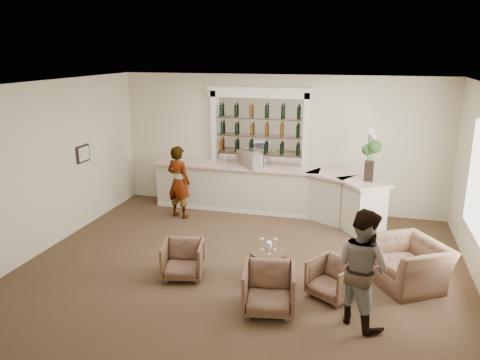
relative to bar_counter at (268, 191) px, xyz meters
name	(u,v)px	position (x,y,z in m)	size (l,w,h in m)	color
ground	(243,266)	(0.16, -3.00, -0.57)	(8.00, 8.00, 0.00)	brown
room_shell	(262,135)	(0.33, -2.29, 1.77)	(8.04, 7.02, 3.32)	beige
bar_counter	(268,191)	(0.00, 0.00, 0.00)	(5.72, 1.80, 1.14)	beige
back_bar_alcove	(259,128)	(-0.34, 0.41, 1.46)	(2.64, 0.25, 3.00)	white
cocktail_table	(268,264)	(0.69, -3.29, -0.32)	(0.65, 0.65, 0.50)	brown
sommelier	(179,182)	(-1.98, -0.81, 0.29)	(0.63, 0.41, 1.73)	gray
guest	(362,268)	(2.26, -4.32, 0.30)	(0.85, 0.66, 1.75)	gray
armchair_left	(183,260)	(-0.75, -3.65, -0.25)	(0.69, 0.71, 0.64)	brown
armchair_center	(269,289)	(0.92, -4.36, -0.21)	(0.77, 0.80, 0.72)	brown
armchair_right	(333,279)	(1.84, -3.67, -0.26)	(0.67, 0.69, 0.63)	brown
armchair_far	(408,264)	(3.03, -2.93, -0.19)	(1.18, 1.03, 0.77)	brown
espresso_machine	(250,158)	(-0.46, -0.04, 0.78)	(0.49, 0.41, 0.43)	silver
flower_vase	(370,151)	(2.30, -0.54, 1.21)	(0.30, 0.30, 1.14)	black
wine_glass_bar_left	(225,161)	(-1.09, 0.01, 0.67)	(0.07, 0.07, 0.21)	white
wine_glass_bar_right	(265,164)	(-0.07, -0.02, 0.67)	(0.07, 0.07, 0.21)	white
wine_glass_tbl_a	(262,244)	(0.57, -3.26, 0.03)	(0.07, 0.07, 0.21)	white
wine_glass_tbl_b	(275,244)	(0.79, -3.21, 0.03)	(0.07, 0.07, 0.21)	white
wine_glass_tbl_c	(269,249)	(0.73, -3.42, 0.03)	(0.07, 0.07, 0.21)	white
napkin_holder	(269,245)	(0.67, -3.15, -0.01)	(0.08, 0.08, 0.12)	white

